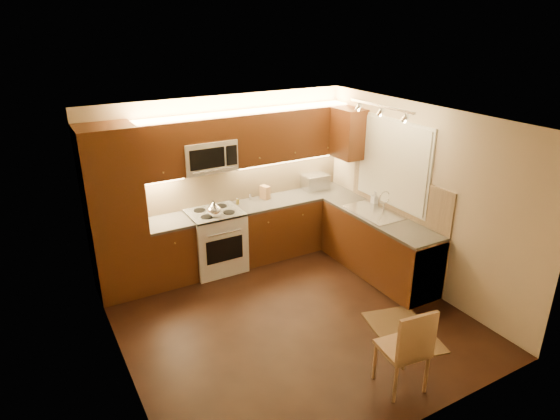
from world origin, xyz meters
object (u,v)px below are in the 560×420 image
dining_chair (403,346)px  stove (216,240)px  knife_block (265,192)px  microwave (208,155)px  kettle (214,209)px  toaster_oven (315,182)px  sink (374,208)px  soap_bottle (375,198)px

dining_chair → stove: bearing=109.3°
stove → knife_block: bearing=9.6°
microwave → kettle: size_ratio=3.24×
stove → toaster_oven: bearing=4.8°
stove → sink: size_ratio=1.07×
microwave → sink: (2.00, -1.26, -0.74)m
stove → kettle: size_ratio=3.92×
sink → toaster_oven: 1.29m
sink → toaster_oven: bearing=97.7°
stove → dining_chair: (0.67, -3.22, 0.02)m
kettle → knife_block: kettle is taller
sink → dining_chair: sink is taller
toaster_oven → soap_bottle: size_ratio=2.11×
stove → dining_chair: bearing=-78.3°
microwave → toaster_oven: bearing=0.6°
soap_bottle → dining_chair: (-1.57, -2.37, -0.52)m
knife_block → soap_bottle: bearing=-52.2°
microwave → dining_chair: size_ratio=0.79×
microwave → knife_block: microwave is taller
sink → kettle: 2.28m
kettle → toaster_oven: (1.89, 0.32, -0.02)m
toaster_oven → knife_block: toaster_oven is taller
kettle → microwave: bearing=84.3°
microwave → toaster_oven: 1.96m
kettle → toaster_oven: 1.92m
sink → knife_block: knife_block is taller
stove → sink: bearing=-29.4°
microwave → dining_chair: 3.63m
kettle → soap_bottle: 2.40m
knife_block → dining_chair: (-0.24, -3.37, -0.52)m
microwave → sink: microwave is taller
stove → sink: (2.00, -1.12, 0.52)m
microwave → soap_bottle: size_ratio=3.95×
soap_bottle → stove: bearing=161.2°
microwave → soap_bottle: bearing=-23.7°
microwave → kettle: (-0.07, -0.30, -0.68)m
kettle → soap_bottle: size_ratio=1.22×
stove → microwave: size_ratio=1.21×
toaster_oven → microwave: bearing=-178.2°
microwave → sink: 2.48m
toaster_oven → soap_bottle: toaster_oven is taller
sink → stove: bearing=150.6°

